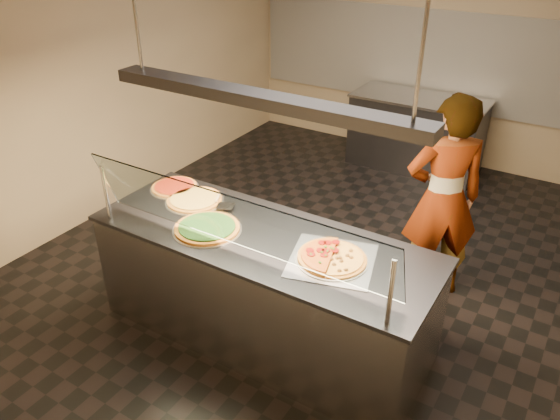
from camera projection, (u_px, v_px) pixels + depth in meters
The scene contains 17 objects.
ground at pixel (318, 260), 5.31m from camera, with size 5.00×6.00×0.02m, color black.
wall_back at pixel (437, 43), 6.80m from camera, with size 5.00×0.02×3.00m, color tan.
wall_left at pixel (113, 69), 5.73m from camera, with size 0.02×6.00×3.00m, color tan.
tile_band at pixel (434, 59), 6.87m from camera, with size 4.90×0.02×1.20m, color silver.
serving_counter at pixel (263, 288), 4.16m from camera, with size 2.58×0.94×0.93m.
sneeze_guard at pixel (232, 222), 3.53m from camera, with size 2.34×0.18×0.54m.
perforated_tray at pixel (332, 260), 3.66m from camera, with size 0.69×0.69×0.01m.
half_pizza_pepperoni at pixel (318, 251), 3.70m from camera, with size 0.35×0.50×0.05m.
half_pizza_sausage at pixel (347, 262), 3.60m from camera, with size 0.35×0.50×0.04m.
pizza_spinach at pixel (207, 228), 4.00m from camera, with size 0.51×0.51×0.03m.
pizza_cheese at pixel (195, 199), 4.39m from camera, with size 0.47×0.47×0.03m.
pizza_tomato at pixel (175, 187), 4.58m from camera, with size 0.40×0.40×0.03m.
pizza_spatula at pixel (221, 201), 4.33m from camera, with size 0.25×0.21×0.02m.
prep_table at pixel (416, 133), 6.96m from camera, with size 1.64×0.74×0.93m.
worker at pixel (443, 199), 4.48m from camera, with size 0.66×0.43×1.80m, color #37363D.
heat_lamp_housing at pixel (259, 99), 3.43m from camera, with size 2.30×0.18×0.08m, color #323236.
lamp_rod_right at pixel (425, 26), 2.70m from camera, with size 0.02×0.02×1.01m, color #B7B7BC.
Camera 1 is at (2.00, -3.92, 3.03)m, focal length 35.00 mm.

